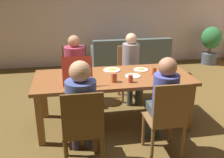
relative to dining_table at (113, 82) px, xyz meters
The scene contains 21 objects.
ground_plane 0.66m from the dining_table, ahead, with size 20.00×20.00×0.00m, color brown.
back_wall 3.22m from the dining_table, 90.00° to the left, with size 7.84×0.12×2.76m, color beige.
dining_table is the anchor object (origin of this frame).
chair_0 1.02m from the dining_table, 62.67° to the right, with size 0.43×0.41×0.97m.
person_0 0.87m from the dining_table, 57.72° to the right, with size 0.30×0.54×1.22m.
chair_1 1.05m from the dining_table, 63.52° to the left, with size 0.41×0.42×0.94m.
person_1 0.91m from the dining_table, 59.51° to the left, with size 0.30×0.49×1.19m.
chair_2 1.07m from the dining_table, 118.14° to the left, with size 0.43×0.39×0.98m.
person_2 0.94m from the dining_table, 122.21° to the left, with size 0.35×0.50×1.19m.
chair_3 1.09m from the dining_table, 117.72° to the right, with size 0.45×0.42×0.97m.
person_3 0.95m from the dining_table, 121.80° to the right, with size 0.33×0.52×1.24m.
pizza_box_0 0.54m from the dining_table, 165.64° to the right, with size 0.37×0.47×0.39m.
plate_0 0.28m from the dining_table, 84.14° to the left, with size 0.26×0.26×0.03m.
plate_1 0.51m from the dining_table, 23.21° to the left, with size 0.22×0.22×0.03m.
plate_2 0.29m from the dining_table, 11.87° to the right, with size 0.21×0.21×0.01m.
drinking_glass_0 0.60m from the dining_table, ahead, with size 0.06×0.06×0.11m, color #B74828.
drinking_glass_1 0.73m from the dining_table, ahead, with size 0.08×0.08×0.15m, color #E1C264.
drinking_glass_2 0.36m from the dining_table, 56.78° to the right, with size 0.06×0.06×0.10m, color #B9462F.
drinking_glass_3 0.27m from the dining_table, 97.44° to the right, with size 0.08×0.08×0.12m, color #B14B2A.
couch 2.53m from the dining_table, 71.01° to the left, with size 1.77×0.87×0.83m.
potted_plant 4.01m from the dining_table, 40.93° to the left, with size 0.51×0.51×0.97m.
Camera 1 is at (-0.61, -3.37, 1.96)m, focal length 41.39 mm.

